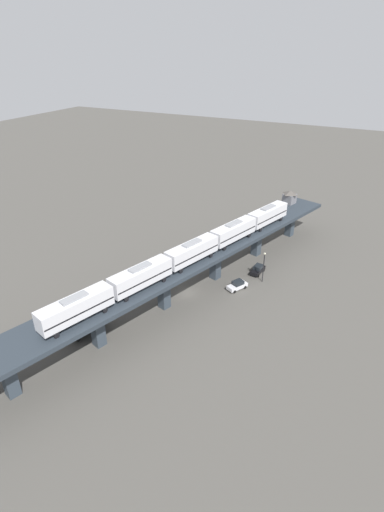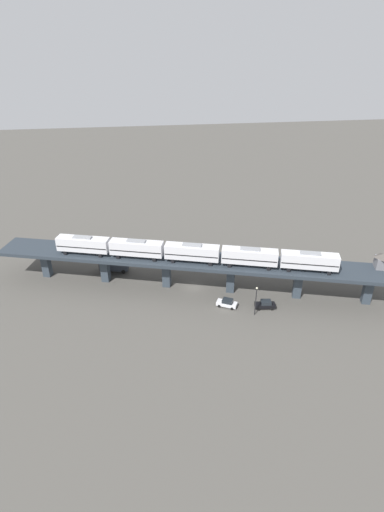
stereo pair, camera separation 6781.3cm
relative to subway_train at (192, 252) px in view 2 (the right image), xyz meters
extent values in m
plane|color=#4C4944|center=(1.27, -0.64, -10.30)|extent=(400.00, 400.00, 0.00)
cube|color=#283039|center=(1.27, -0.64, -2.94)|extent=(35.14, 90.39, 0.80)
cube|color=#333D47|center=(-10.08, -37.43, -6.82)|extent=(2.25, 2.25, 6.96)
cube|color=#333D47|center=(-5.66, -23.10, -6.82)|extent=(2.25, 2.25, 6.96)
cube|color=#333D47|center=(-1.24, -8.77, -6.82)|extent=(2.25, 2.25, 6.96)
cube|color=#333D47|center=(3.18, 5.57, -6.82)|extent=(2.25, 2.25, 6.96)
cube|color=#333D47|center=(7.60, 19.90, -6.82)|extent=(2.25, 2.25, 6.96)
cube|color=#333D47|center=(12.02, 34.24, -6.82)|extent=(2.25, 2.25, 6.96)
cube|color=silver|center=(-7.43, -24.08, 0.00)|extent=(6.21, 12.29, 3.10)
cube|color=black|center=(-7.43, -24.08, -0.30)|extent=(6.18, 12.07, 0.24)
cube|color=gray|center=(-7.43, -24.08, 1.73)|extent=(2.58, 4.43, 0.36)
cylinder|color=black|center=(-9.80, -27.74, -2.12)|extent=(0.46, 0.87, 0.84)
cylinder|color=black|center=(-7.53, -28.44, -2.12)|extent=(0.46, 0.87, 0.84)
cylinder|color=black|center=(-7.33, -19.72, -2.12)|extent=(0.46, 0.87, 0.84)
cylinder|color=black|center=(-5.05, -20.42, -2.12)|extent=(0.46, 0.87, 0.84)
cube|color=silver|center=(-3.71, -12.04, 0.00)|extent=(6.21, 12.29, 3.10)
cube|color=black|center=(-3.71, -12.04, -0.30)|extent=(6.18, 12.07, 0.24)
cube|color=gray|center=(-3.71, -12.04, 1.73)|extent=(2.58, 4.43, 0.36)
cylinder|color=black|center=(-6.09, -15.70, -2.12)|extent=(0.46, 0.87, 0.84)
cylinder|color=black|center=(-3.81, -16.40, -2.12)|extent=(0.46, 0.87, 0.84)
cylinder|color=black|center=(-3.61, -7.68, -2.12)|extent=(0.46, 0.87, 0.84)
cylinder|color=black|center=(-1.34, -8.38, -2.12)|extent=(0.46, 0.87, 0.84)
cube|color=silver|center=(0.00, 0.00, 0.00)|extent=(6.21, 12.29, 3.10)
cube|color=black|center=(0.00, 0.00, -0.30)|extent=(6.18, 12.07, 0.24)
cube|color=gray|center=(0.00, 0.00, 1.73)|extent=(2.58, 4.43, 0.36)
cylinder|color=black|center=(-2.37, -3.66, -2.12)|extent=(0.46, 0.87, 0.84)
cylinder|color=black|center=(-0.10, -4.36, -2.12)|extent=(0.46, 0.87, 0.84)
cylinder|color=black|center=(0.10, 4.36, -2.12)|extent=(0.46, 0.87, 0.84)
cylinder|color=black|center=(2.37, 3.66, -2.12)|extent=(0.46, 0.87, 0.84)
cube|color=silver|center=(3.71, 12.04, 0.00)|extent=(6.21, 12.29, 3.10)
cube|color=black|center=(3.71, 12.04, -0.30)|extent=(6.18, 12.07, 0.24)
cube|color=gray|center=(3.71, 12.04, 1.73)|extent=(2.58, 4.43, 0.36)
cylinder|color=black|center=(1.34, 8.38, -2.12)|extent=(0.46, 0.87, 0.84)
cylinder|color=black|center=(3.61, 7.68, -2.12)|extent=(0.46, 0.87, 0.84)
cylinder|color=black|center=(3.81, 16.40, -2.12)|extent=(0.46, 0.87, 0.84)
cylinder|color=black|center=(6.09, 15.70, -2.12)|extent=(0.46, 0.87, 0.84)
cube|color=silver|center=(7.43, 24.08, 0.00)|extent=(6.21, 12.29, 3.10)
cube|color=black|center=(7.43, 24.08, -0.30)|extent=(6.18, 12.07, 0.24)
cube|color=gray|center=(7.43, 24.08, 1.73)|extent=(2.58, 4.43, 0.36)
cylinder|color=black|center=(5.05, 20.42, -2.12)|extent=(0.46, 0.87, 0.84)
cylinder|color=black|center=(7.33, 19.72, -2.12)|extent=(0.46, 0.87, 0.84)
cylinder|color=black|center=(7.53, 28.44, -2.12)|extent=(0.46, 0.87, 0.84)
cylinder|color=black|center=(9.80, 27.74, -2.12)|extent=(0.46, 0.87, 0.84)
cube|color=slate|center=(-8.47, -40.35, -1.29)|extent=(3.50, 3.50, 2.50)
pyramid|color=#4C4742|center=(-8.47, -40.35, 0.41)|extent=(4.03, 4.03, 0.90)
cube|color=silver|center=(-7.15, -6.62, -9.57)|extent=(3.66, 4.73, 0.80)
cube|color=#1E2328|center=(-7.22, -6.76, -8.79)|extent=(2.48, 2.71, 0.76)
cylinder|color=black|center=(-8.58, -7.48, -9.97)|extent=(0.52, 0.70, 0.66)
cylinder|color=black|center=(-7.07, -8.29, -9.97)|extent=(0.52, 0.70, 0.66)
cylinder|color=black|center=(-7.23, -4.96, -9.97)|extent=(0.52, 0.70, 0.66)
cylinder|color=black|center=(-5.73, -5.76, -9.97)|extent=(0.52, 0.70, 0.66)
cube|color=black|center=(-8.92, -14.71, -9.57)|extent=(2.31, 4.58, 0.80)
cube|color=#1E2328|center=(-8.94, -14.86, -8.79)|extent=(1.89, 2.38, 0.76)
cylinder|color=black|center=(-9.94, -16.03, -9.97)|extent=(0.32, 0.68, 0.66)
cylinder|color=black|center=(-8.24, -16.23, -9.97)|extent=(0.32, 0.68, 0.66)
cylinder|color=black|center=(-9.60, -13.19, -9.97)|extent=(0.32, 0.68, 0.66)
cylinder|color=black|center=(-7.90, -13.39, -9.97)|extent=(0.32, 0.68, 0.66)
cube|color=#333338|center=(12.36, 20.65, -8.65)|extent=(2.53, 2.38, 2.30)
cube|color=#2D333D|center=(11.69, 17.11, -8.45)|extent=(3.23, 5.54, 2.70)
cylinder|color=black|center=(13.33, 20.46, -9.80)|extent=(0.53, 1.05, 1.00)
cylinder|color=black|center=(11.38, 20.83, -9.80)|extent=(0.53, 1.05, 1.00)
cylinder|color=black|center=(12.41, 15.38, -9.80)|extent=(0.53, 1.05, 1.00)
cylinder|color=black|center=(10.38, 15.77, -9.80)|extent=(0.53, 1.05, 1.00)
cylinder|color=black|center=(-10.92, -11.83, -7.05)|extent=(0.20, 0.20, 6.50)
sphere|color=beige|center=(-10.92, -11.83, -3.58)|extent=(0.44, 0.44, 0.44)
camera|label=1|loc=(-29.89, 59.97, 34.99)|focal=28.00mm
camera|label=2|loc=(-76.65, 11.27, 41.35)|focal=28.00mm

